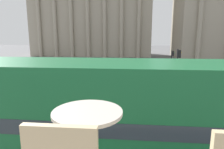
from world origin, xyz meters
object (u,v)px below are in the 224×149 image
object	(u,v)px
cafe_dining_table	(88,132)
pedestrian_white	(67,68)
double_decker_bus	(82,119)
traffic_light_mid	(178,64)
traffic_light_far	(172,59)
plaza_building_left	(92,12)
pedestrian_blue	(215,81)

from	to	relation	value
cafe_dining_table	pedestrian_white	distance (m)	25.01
double_decker_bus	cafe_dining_table	size ratio (longest dim) A/B	14.01
traffic_light_mid	traffic_light_far	world-z (taller)	traffic_light_mid
double_decker_bus	plaza_building_left	size ratio (longest dim) A/B	0.34
plaza_building_left	traffic_light_mid	bearing A→B (deg)	-67.28
double_decker_bus	traffic_light_mid	size ratio (longest dim) A/B	2.60
pedestrian_blue	plaza_building_left	bearing A→B (deg)	-2.02
double_decker_bus	traffic_light_far	bearing A→B (deg)	67.45
double_decker_bus	pedestrian_blue	distance (m)	15.81
cafe_dining_table	traffic_light_mid	bearing A→B (deg)	74.67
double_decker_bus	pedestrian_blue	bearing A→B (deg)	49.65
double_decker_bus	traffic_light_far	world-z (taller)	double_decker_bus
plaza_building_left	double_decker_bus	bearing A→B (deg)	-79.68
double_decker_bus	plaza_building_left	world-z (taller)	plaza_building_left
double_decker_bus	traffic_light_mid	distance (m)	13.54
pedestrian_white	plaza_building_left	bearing A→B (deg)	66.89
traffic_light_mid	traffic_light_far	distance (m)	8.51
traffic_light_mid	pedestrian_blue	distance (m)	3.91
pedestrian_blue	traffic_light_far	bearing A→B (deg)	-13.35
pedestrian_white	pedestrian_blue	size ratio (longest dim) A/B	1.00
double_decker_bus	traffic_light_mid	bearing A→B (deg)	60.70
plaza_building_left	pedestrian_white	world-z (taller)	plaza_building_left
plaza_building_left	pedestrian_blue	distance (m)	39.23
pedestrian_white	double_decker_bus	bearing A→B (deg)	-97.15
plaza_building_left	traffic_light_far	distance (m)	31.11
double_decker_bus	traffic_light_far	distance (m)	21.79
cafe_dining_table	pedestrian_blue	size ratio (longest dim) A/B	0.43
pedestrian_white	pedestrian_blue	distance (m)	17.27
cafe_dining_table	pedestrian_blue	bearing A→B (deg)	64.65
traffic_light_mid	pedestrian_white	world-z (taller)	traffic_light_mid
traffic_light_mid	pedestrian_blue	bearing A→B (deg)	6.96
double_decker_bus	pedestrian_white	size ratio (longest dim) A/B	6.01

